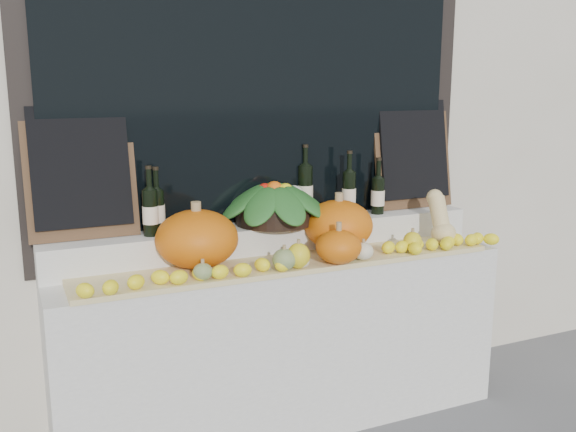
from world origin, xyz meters
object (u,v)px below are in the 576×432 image
at_px(butternut_squash, 440,220).
at_px(pumpkin_right, 339,225).
at_px(wine_bottle_tall, 305,190).
at_px(produce_bowl, 274,203).
at_px(pumpkin_left, 197,239).

bearing_deg(butternut_squash, pumpkin_right, 169.96).
relative_size(pumpkin_right, butternut_squash, 1.24).
height_order(pumpkin_right, wine_bottle_tall, wine_bottle_tall).
bearing_deg(pumpkin_right, wine_bottle_tall, 105.83).
distance_m(pumpkin_right, wine_bottle_tall, 0.30).
bearing_deg(wine_bottle_tall, butternut_squash, -28.80).
height_order(pumpkin_right, produce_bowl, produce_bowl).
relative_size(pumpkin_right, produce_bowl, 0.57).
bearing_deg(wine_bottle_tall, produce_bowl, -157.84).
bearing_deg(pumpkin_left, produce_bowl, 19.56).
bearing_deg(produce_bowl, butternut_squash, -16.95).
bearing_deg(pumpkin_right, produce_bowl, 150.99).
height_order(pumpkin_left, butternut_squash, butternut_squash).
distance_m(produce_bowl, wine_bottle_tall, 0.24).
bearing_deg(butternut_squash, wine_bottle_tall, 151.20).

